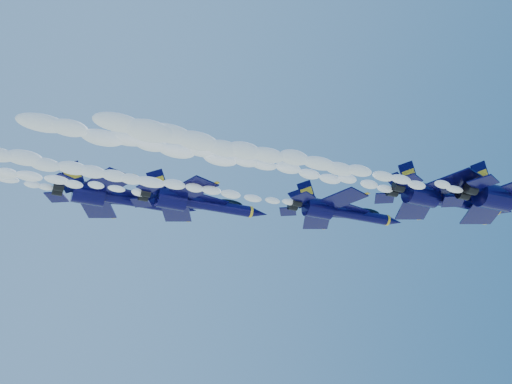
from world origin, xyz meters
name	(u,v)px	position (x,y,z in m)	size (l,w,h in m)	color
smoke_trail_jet_lead	(302,160)	(-11.85, -11.35, 150.04)	(37.70, 1.97, 1.77)	white
jet_second	(446,198)	(8.19, -7.11, 151.59)	(16.73, 13.72, 6.22)	#080639
smoke_trail_jet_second	(228,158)	(-17.81, -7.11, 151.19)	(37.70, 1.86, 1.68)	white
jet_third	(340,211)	(1.60, 5.05, 154.04)	(16.00, 13.13, 5.95)	#080639
smoke_trail_jet_third	(140,179)	(-24.09, 5.05, 153.65)	(37.70, 1.78, 1.60)	white
jet_fourth	(197,202)	(-15.84, 9.81, 154.29)	(16.61, 13.63, 6.17)	#080639
jet_fifth	(118,197)	(-24.52, 16.82, 156.61)	(18.83, 15.44, 7.00)	#080639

